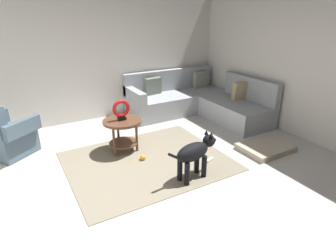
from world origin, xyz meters
TOP-DOWN VIEW (x-y plane):
  - ground_plane at (0.00, 0.00)m, footprint 6.00×6.00m
  - wall_back at (0.00, 2.94)m, footprint 6.00×0.12m
  - wall_right at (2.94, 0.00)m, footprint 0.12×6.00m
  - area_rug at (0.15, 0.70)m, footprint 2.30×1.90m
  - sectional_couch at (1.99, 2.01)m, footprint 2.20×2.25m
  - armchair at (-1.64, 1.96)m, footprint 0.96×1.00m
  - side_table at (-0.03, 1.19)m, footprint 0.60×0.60m
  - torus_sculpture at (-0.03, 1.19)m, footprint 0.28×0.08m
  - dog_bed_mat at (1.98, 0.08)m, footprint 0.80×0.60m
  - dog at (0.50, -0.02)m, footprint 0.84×0.30m
  - dog_toy_ball at (0.10, 0.76)m, footprint 0.09×0.09m
  - dog_toy_rope at (0.95, 0.23)m, footprint 0.16×0.10m

SIDE VIEW (x-z plane):
  - ground_plane at x=0.00m, z-range -0.10..0.00m
  - area_rug at x=0.15m, z-range 0.00..0.01m
  - dog_toy_rope at x=0.95m, z-range 0.00..0.05m
  - dog_toy_ball at x=0.10m, z-range 0.00..0.09m
  - dog_bed_mat at x=1.98m, z-range 0.00..0.09m
  - sectional_couch at x=1.99m, z-range -0.15..0.73m
  - armchair at x=-1.64m, z-range -0.12..0.76m
  - dog at x=0.50m, z-range 0.06..0.69m
  - side_table at x=-0.03m, z-range 0.15..0.69m
  - torus_sculpture at x=-0.03m, z-range 0.55..0.87m
  - wall_back at x=0.00m, z-range 0.00..2.70m
  - wall_right at x=2.94m, z-range 0.00..2.70m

